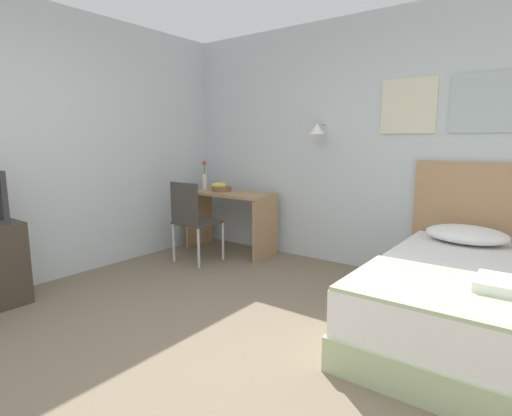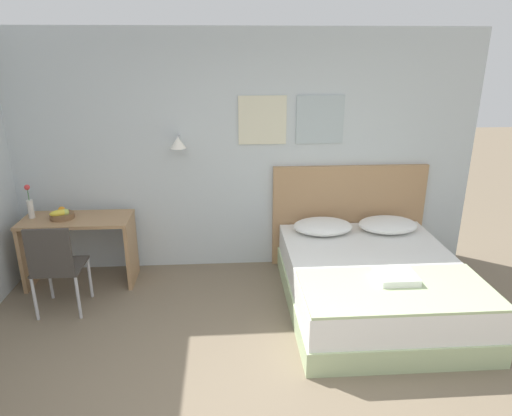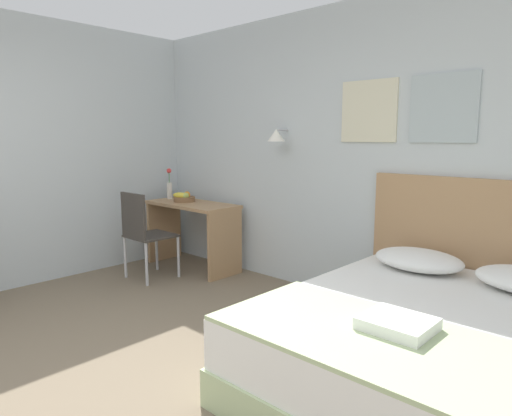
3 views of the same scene
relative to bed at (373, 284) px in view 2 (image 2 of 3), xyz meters
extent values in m
cube|color=silver|center=(-1.36, 1.09, 1.07)|extent=(5.52, 0.06, 2.65)
cube|color=beige|center=(-1.01, 1.05, 1.45)|extent=(0.52, 0.02, 0.52)
cube|color=#A8B7BC|center=(-0.38, 1.05, 1.45)|extent=(0.52, 0.02, 0.52)
cylinder|color=#B2B2B7|center=(-1.91, 0.98, 1.30)|extent=(0.02, 0.16, 0.02)
cone|color=white|center=(-1.91, 0.89, 1.25)|extent=(0.17, 0.17, 0.12)
cube|color=#B2C693|center=(0.00, 0.00, -0.14)|extent=(1.66, 2.01, 0.22)
cube|color=white|center=(0.00, 0.00, 0.11)|extent=(1.62, 1.97, 0.29)
cube|color=#A87F56|center=(0.00, 1.03, 0.34)|extent=(1.78, 0.06, 1.18)
ellipsoid|color=white|center=(-0.37, 0.72, 0.33)|extent=(0.65, 0.47, 0.15)
ellipsoid|color=white|center=(0.37, 0.72, 0.33)|extent=(0.65, 0.47, 0.15)
cube|color=#B2C693|center=(0.00, -0.58, 0.27)|extent=(1.61, 0.80, 0.02)
cube|color=white|center=(0.04, -0.44, 0.31)|extent=(0.33, 0.30, 0.06)
cube|color=#A87F56|center=(-3.00, 0.71, 0.48)|extent=(1.12, 0.50, 0.03)
cube|color=#A87F56|center=(-3.54, 0.71, 0.10)|extent=(0.04, 0.46, 0.71)
cube|color=#A87F56|center=(-2.46, 0.71, 0.10)|extent=(0.04, 0.46, 0.71)
cube|color=#3D3833|center=(-3.03, 0.18, 0.20)|extent=(0.44, 0.44, 0.02)
cube|color=#3D3833|center=(-3.03, -0.03, 0.44)|extent=(0.40, 0.03, 0.46)
cylinder|color=#B7B7BC|center=(-3.22, 0.38, -0.03)|extent=(0.03, 0.03, 0.44)
cylinder|color=#B7B7BC|center=(-2.83, 0.38, -0.03)|extent=(0.03, 0.03, 0.44)
cylinder|color=#B7B7BC|center=(-3.22, -0.02, -0.03)|extent=(0.03, 0.03, 0.44)
cylinder|color=#B7B7BC|center=(-2.83, -0.02, -0.03)|extent=(0.03, 0.03, 0.44)
cylinder|color=brown|center=(-3.14, 0.72, 0.52)|extent=(0.24, 0.24, 0.05)
sphere|color=#B2C156|center=(-3.09, 0.70, 0.57)|extent=(0.08, 0.08, 0.08)
sphere|color=orange|center=(-3.15, 0.76, 0.57)|extent=(0.08, 0.08, 0.08)
ellipsoid|color=yellow|center=(-3.15, 0.67, 0.57)|extent=(0.20, 0.14, 0.07)
cylinder|color=silver|center=(-3.46, 0.75, 0.60)|extent=(0.06, 0.06, 0.20)
cylinder|color=#3D7538|center=(-3.46, 0.75, 0.76)|extent=(0.01, 0.01, 0.14)
sphere|color=#DB3838|center=(-3.46, 0.75, 0.83)|extent=(0.06, 0.06, 0.06)
camera|label=1|loc=(0.18, -3.00, 1.11)|focal=28.00mm
camera|label=2|loc=(-1.41, -3.88, 2.18)|focal=32.00mm
camera|label=3|loc=(1.00, -2.50, 1.23)|focal=32.00mm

